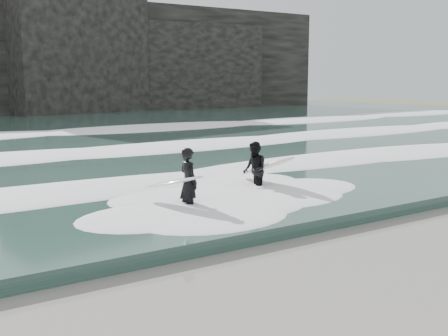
% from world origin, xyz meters
% --- Properties ---
extents(ground, '(120.00, 120.00, 0.00)m').
position_xyz_m(ground, '(0.00, 0.00, 0.00)').
color(ground, olive).
rests_on(ground, ground).
extents(sea, '(90.00, 52.00, 0.30)m').
position_xyz_m(sea, '(0.00, 29.00, 0.15)').
color(sea, '#2B4940').
rests_on(sea, ground).
extents(foam_near, '(60.00, 3.20, 0.20)m').
position_xyz_m(foam_near, '(0.00, 9.00, 0.40)').
color(foam_near, white).
rests_on(foam_near, sea).
extents(foam_mid, '(60.00, 4.00, 0.24)m').
position_xyz_m(foam_mid, '(0.00, 16.00, 0.42)').
color(foam_mid, white).
rests_on(foam_mid, sea).
extents(foam_far, '(60.00, 4.80, 0.30)m').
position_xyz_m(foam_far, '(0.00, 25.00, 0.45)').
color(foam_far, white).
rests_on(foam_far, sea).
extents(surfer_left, '(1.14, 1.91, 1.66)m').
position_xyz_m(surfer_left, '(-1.02, 5.84, 0.84)').
color(surfer_left, black).
rests_on(surfer_left, ground).
extents(surfer_right, '(1.18, 2.24, 1.56)m').
position_xyz_m(surfer_right, '(1.73, 6.70, 0.79)').
color(surfer_right, black).
rests_on(surfer_right, ground).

